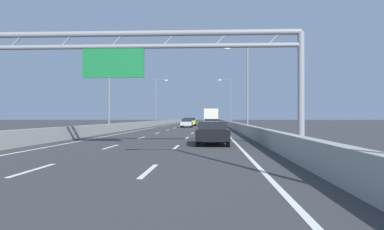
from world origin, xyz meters
TOP-DOWN VIEW (x-y plane):
  - ground_plane at (0.00, 100.00)m, footprint 260.00×260.00m
  - lane_dash_left_1 at (-1.80, 12.50)m, footprint 0.16×3.00m
  - lane_dash_left_2 at (-1.80, 21.50)m, footprint 0.16×3.00m
  - lane_dash_left_3 at (-1.80, 30.50)m, footprint 0.16×3.00m
  - lane_dash_left_4 at (-1.80, 39.50)m, footprint 0.16×3.00m
  - lane_dash_left_5 at (-1.80, 48.50)m, footprint 0.16×3.00m
  - lane_dash_left_6 at (-1.80, 57.50)m, footprint 0.16×3.00m
  - lane_dash_left_7 at (-1.80, 66.50)m, footprint 0.16×3.00m
  - lane_dash_left_8 at (-1.80, 75.50)m, footprint 0.16×3.00m
  - lane_dash_left_9 at (-1.80, 84.50)m, footprint 0.16×3.00m
  - lane_dash_left_10 at (-1.80, 93.50)m, footprint 0.16×3.00m
  - lane_dash_left_11 at (-1.80, 102.50)m, footprint 0.16×3.00m
  - lane_dash_left_12 at (-1.80, 111.50)m, footprint 0.16×3.00m
  - lane_dash_left_13 at (-1.80, 120.50)m, footprint 0.16×3.00m
  - lane_dash_left_14 at (-1.80, 129.50)m, footprint 0.16×3.00m
  - lane_dash_left_15 at (-1.80, 138.50)m, footprint 0.16×3.00m
  - lane_dash_left_16 at (-1.80, 147.50)m, footprint 0.16×3.00m
  - lane_dash_left_17 at (-1.80, 156.50)m, footprint 0.16×3.00m
  - lane_dash_right_1 at (1.80, 12.50)m, footprint 0.16×3.00m
  - lane_dash_right_2 at (1.80, 21.50)m, footprint 0.16×3.00m
  - lane_dash_right_3 at (1.80, 30.50)m, footprint 0.16×3.00m
  - lane_dash_right_4 at (1.80, 39.50)m, footprint 0.16×3.00m
  - lane_dash_right_5 at (1.80, 48.50)m, footprint 0.16×3.00m
  - lane_dash_right_6 at (1.80, 57.50)m, footprint 0.16×3.00m
  - lane_dash_right_7 at (1.80, 66.50)m, footprint 0.16×3.00m
  - lane_dash_right_8 at (1.80, 75.50)m, footprint 0.16×3.00m
  - lane_dash_right_9 at (1.80, 84.50)m, footprint 0.16×3.00m
  - lane_dash_right_10 at (1.80, 93.50)m, footprint 0.16×3.00m
  - lane_dash_right_11 at (1.80, 102.50)m, footprint 0.16×3.00m
  - lane_dash_right_12 at (1.80, 111.50)m, footprint 0.16×3.00m
  - lane_dash_right_13 at (1.80, 120.50)m, footprint 0.16×3.00m
  - lane_dash_right_14 at (1.80, 129.50)m, footprint 0.16×3.00m
  - lane_dash_right_15 at (1.80, 138.50)m, footprint 0.16×3.00m
  - lane_dash_right_16 at (1.80, 147.50)m, footprint 0.16×3.00m
  - lane_dash_right_17 at (1.80, 156.50)m, footprint 0.16×3.00m
  - edge_line_left at (-5.25, 88.00)m, footprint 0.16×176.00m
  - edge_line_right at (5.25, 88.00)m, footprint 0.16×176.00m
  - barrier_left at (-6.90, 110.00)m, footprint 0.45×220.00m
  - barrier_right at (6.90, 110.00)m, footprint 0.45×220.00m
  - sign_gantry at (-0.21, 21.36)m, footprint 17.34×0.36m
  - streetlamp_left_mid at (-7.47, 42.47)m, footprint 2.58×0.28m
  - streetlamp_right_mid at (7.47, 42.47)m, footprint 2.58×0.28m
  - streetlamp_left_far at (-7.47, 77.89)m, footprint 2.58×0.28m
  - streetlamp_right_far at (7.47, 77.89)m, footprint 2.58×0.28m
  - white_car at (-3.61, 113.23)m, footprint 1.86×4.61m
  - silver_car at (-0.18, 61.26)m, footprint 1.75×4.60m
  - red_car at (3.75, 45.61)m, footprint 1.89×4.30m
  - yellow_car at (-0.17, 72.95)m, footprint 1.86×4.63m
  - blue_car at (3.45, 128.30)m, footprint 1.86×4.20m
  - black_car at (3.79, 23.64)m, footprint 1.89×4.62m
  - box_truck at (3.72, 69.75)m, footprint 2.47×8.86m

SIDE VIEW (x-z plane):
  - ground_plane at x=0.00m, z-range 0.00..0.00m
  - lane_dash_left_1 at x=-1.80m, z-range 0.00..0.01m
  - lane_dash_left_2 at x=-1.80m, z-range 0.00..0.01m
  - lane_dash_left_3 at x=-1.80m, z-range 0.00..0.01m
  - lane_dash_left_4 at x=-1.80m, z-range 0.00..0.01m
  - lane_dash_left_5 at x=-1.80m, z-range 0.00..0.01m
  - lane_dash_left_6 at x=-1.80m, z-range 0.00..0.01m
  - lane_dash_left_7 at x=-1.80m, z-range 0.00..0.01m
  - lane_dash_left_8 at x=-1.80m, z-range 0.00..0.01m
  - lane_dash_left_9 at x=-1.80m, z-range 0.00..0.01m
  - lane_dash_left_10 at x=-1.80m, z-range 0.00..0.01m
  - lane_dash_left_11 at x=-1.80m, z-range 0.00..0.01m
  - lane_dash_left_12 at x=-1.80m, z-range 0.00..0.01m
  - lane_dash_left_13 at x=-1.80m, z-range 0.00..0.01m
  - lane_dash_left_14 at x=-1.80m, z-range 0.00..0.01m
  - lane_dash_left_15 at x=-1.80m, z-range 0.00..0.01m
  - lane_dash_left_16 at x=-1.80m, z-range 0.00..0.01m
  - lane_dash_left_17 at x=-1.80m, z-range 0.00..0.01m
  - lane_dash_right_1 at x=1.80m, z-range 0.00..0.01m
  - lane_dash_right_2 at x=1.80m, z-range 0.00..0.01m
  - lane_dash_right_3 at x=1.80m, z-range 0.00..0.01m
  - lane_dash_right_4 at x=1.80m, z-range 0.00..0.01m
  - lane_dash_right_5 at x=1.80m, z-range 0.00..0.01m
  - lane_dash_right_6 at x=1.80m, z-range 0.00..0.01m
  - lane_dash_right_7 at x=1.80m, z-range 0.00..0.01m
  - lane_dash_right_8 at x=1.80m, z-range 0.00..0.01m
  - lane_dash_right_9 at x=1.80m, z-range 0.00..0.01m
  - lane_dash_right_10 at x=1.80m, z-range 0.00..0.01m
  - lane_dash_right_11 at x=1.80m, z-range 0.00..0.01m
  - lane_dash_right_12 at x=1.80m, z-range 0.00..0.01m
  - lane_dash_right_13 at x=1.80m, z-range 0.00..0.01m
  - lane_dash_right_14 at x=1.80m, z-range 0.00..0.01m
  - lane_dash_right_15 at x=1.80m, z-range 0.00..0.01m
  - lane_dash_right_16 at x=1.80m, z-range 0.00..0.01m
  - lane_dash_right_17 at x=1.80m, z-range 0.00..0.01m
  - edge_line_left at x=-5.25m, z-range 0.00..0.01m
  - edge_line_right at x=5.25m, z-range 0.00..0.01m
  - barrier_left at x=-6.90m, z-range 0.00..0.95m
  - barrier_right at x=6.90m, z-range 0.00..0.95m
  - silver_car at x=-0.18m, z-range 0.03..1.42m
  - black_car at x=3.79m, z-range 0.03..1.42m
  - blue_car at x=3.45m, z-range 0.02..1.44m
  - red_car at x=3.75m, z-range 0.01..1.45m
  - white_car at x=-3.61m, z-range 0.02..1.46m
  - yellow_car at x=-0.17m, z-range 0.02..1.55m
  - box_truck at x=3.72m, z-range 0.13..3.25m
  - sign_gantry at x=-0.21m, z-range 1.70..8.06m
  - streetlamp_left_mid at x=-7.47m, z-range 0.65..10.15m
  - streetlamp_right_mid at x=7.47m, z-range 0.65..10.15m
  - streetlamp_left_far at x=-7.47m, z-range 0.65..10.15m
  - streetlamp_right_far at x=7.47m, z-range 0.65..10.15m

